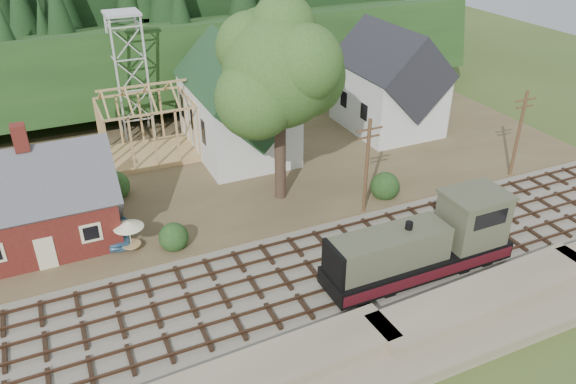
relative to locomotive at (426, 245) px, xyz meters
name	(u,v)px	position (x,y,z in m)	size (l,w,h in m)	color
ground	(313,273)	(-6.63, 3.00, -2.26)	(140.00, 140.00, 0.00)	#384C1E
embankment	(383,360)	(-6.63, -5.50, -2.26)	(64.00, 5.00, 1.60)	#7F7259
railroad_bed	(313,272)	(-6.63, 3.00, -2.18)	(64.00, 11.00, 0.16)	#726B5B
village_flat	(226,163)	(-6.63, 21.00, -2.11)	(64.00, 26.00, 0.30)	brown
hillside	(164,88)	(-6.63, 45.00, -2.26)	(70.00, 28.00, 8.00)	#1E3F19
ridge	(139,56)	(-6.63, 61.00, -2.26)	(80.00, 20.00, 12.00)	black
depot	(37,206)	(-22.63, 14.00, 0.96)	(10.80, 7.41, 9.00)	#531315
church	(238,103)	(-4.63, 22.68, 2.92)	(8.40, 15.17, 13.00)	silver
farmhouse	(389,85)	(11.37, 22.00, 2.61)	(8.40, 10.80, 10.60)	silver
timber_frame	(147,127)	(-12.63, 25.00, 1.01)	(8.20, 6.20, 6.99)	tan
lattice_tower	(125,38)	(-12.63, 31.00, 7.78)	(3.20, 3.20, 12.12)	silver
big_tree	(281,78)	(-4.47, 13.08, 7.96)	(10.90, 8.40, 14.70)	#38281E
telegraph_pole_near	(367,166)	(0.37, 8.20, 1.99)	(2.20, 0.28, 8.00)	#4C331E
telegraph_pole_far	(519,133)	(15.37, 8.20, 1.99)	(2.20, 0.28, 8.00)	#4C331E
locomotive	(426,245)	(0.00, 0.00, 0.00)	(12.96, 3.24, 5.16)	black
car_blue	(118,232)	(-17.77, 12.02, -1.32)	(1.50, 3.73, 1.27)	#5890BC
car_red	(385,122)	(11.20, 21.78, -1.33)	(2.08, 4.52, 1.26)	#A90D26
patio_set	(128,226)	(-17.18, 10.42, 0.01)	(2.08, 2.08, 2.32)	silver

